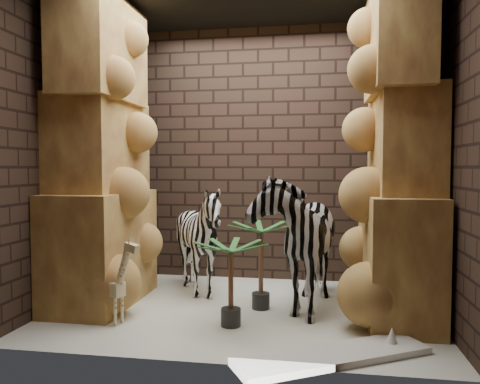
% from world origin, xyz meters
% --- Properties ---
extents(floor, '(3.50, 3.50, 0.00)m').
position_xyz_m(floor, '(0.00, 0.00, 0.00)').
color(floor, '#ECECC5').
rests_on(floor, ground).
extents(wall_back, '(3.50, 0.00, 3.50)m').
position_xyz_m(wall_back, '(0.00, 1.25, 1.50)').
color(wall_back, '#301F18').
rests_on(wall_back, ground).
extents(wall_front, '(3.50, 0.00, 3.50)m').
position_xyz_m(wall_front, '(0.00, -1.25, 1.50)').
color(wall_front, '#301F18').
rests_on(wall_front, ground).
extents(wall_left, '(0.00, 3.00, 3.00)m').
position_xyz_m(wall_left, '(-1.75, 0.00, 1.50)').
color(wall_left, '#301F18').
rests_on(wall_left, ground).
extents(wall_right, '(0.00, 3.00, 3.00)m').
position_xyz_m(wall_right, '(1.75, 0.00, 1.50)').
color(wall_right, '#301F18').
rests_on(wall_right, ground).
extents(rock_pillar_left, '(0.68, 1.30, 3.00)m').
position_xyz_m(rock_pillar_left, '(-1.40, 0.00, 1.50)').
color(rock_pillar_left, '#D6B456').
rests_on(rock_pillar_left, floor).
extents(rock_pillar_right, '(0.58, 1.25, 3.00)m').
position_xyz_m(rock_pillar_right, '(1.42, 0.00, 1.50)').
color(rock_pillar_right, '#D6B456').
rests_on(rock_pillar_right, floor).
extents(zebra_right, '(0.79, 1.33, 1.51)m').
position_xyz_m(zebra_right, '(0.51, 0.19, 0.76)').
color(zebra_right, white).
rests_on(zebra_right, floor).
extents(zebra_left, '(1.16, 1.32, 1.04)m').
position_xyz_m(zebra_left, '(-0.51, 0.43, 0.52)').
color(zebra_left, white).
rests_on(zebra_left, floor).
extents(giraffe_toy, '(0.42, 0.27, 0.78)m').
position_xyz_m(giraffe_toy, '(-1.05, -0.58, 0.39)').
color(giraffe_toy, beige).
rests_on(giraffe_toy, floor).
extents(palm_front, '(0.36, 0.36, 0.84)m').
position_xyz_m(palm_front, '(0.18, 0.05, 0.42)').
color(palm_front, '#1A5419').
rests_on(palm_front, floor).
extents(palm_back, '(0.36, 0.36, 0.73)m').
position_xyz_m(palm_back, '(-0.01, -0.48, 0.37)').
color(palm_back, '#1A5419').
rests_on(palm_back, floor).
extents(surfboard, '(1.42, 1.03, 0.05)m').
position_xyz_m(surfboard, '(0.82, -1.05, 0.03)').
color(surfboard, silver).
rests_on(surfboard, floor).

